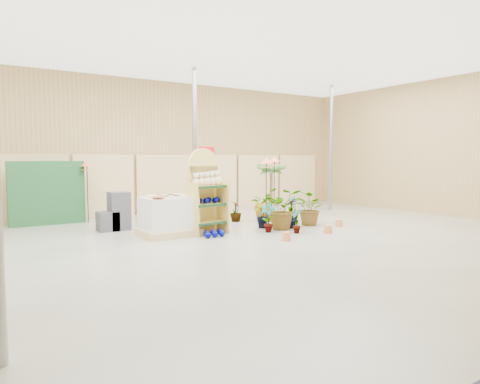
# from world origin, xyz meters

# --- Properties ---
(room) EXTENTS (15.20, 12.10, 4.70)m
(room) POSITION_xyz_m (0.00, 0.91, 2.21)
(room) COLOR gray
(room) RESTS_ON ground
(display_shelf) EXTENTS (0.97, 0.70, 2.13)m
(display_shelf) POSITION_xyz_m (-0.69, 1.57, 0.97)
(display_shelf) COLOR #D0B457
(display_shelf) RESTS_ON ground
(teddy_bears) EXTENTS (0.79, 0.22, 0.35)m
(teddy_bears) POSITION_xyz_m (-0.66, 1.47, 1.35)
(teddy_bears) COLOR beige
(teddy_bears) RESTS_ON display_shelf
(gazing_balls_shelf) EXTENTS (0.78, 0.27, 0.15)m
(gazing_balls_shelf) POSITION_xyz_m (-0.69, 1.45, 0.84)
(gazing_balls_shelf) COLOR #00046E
(gazing_balls_shelf) RESTS_ON display_shelf
(gazing_balls_floor) EXTENTS (0.63, 0.39, 0.15)m
(gazing_balls_floor) POSITION_xyz_m (-0.73, 1.03, 0.07)
(gazing_balls_floor) COLOR #00046E
(gazing_balls_floor) RESTS_ON ground
(pallet_stack) EXTENTS (1.35, 1.14, 0.98)m
(pallet_stack) POSITION_xyz_m (-1.59, 1.79, 0.48)
(pallet_stack) COLOR tan
(pallet_stack) RESTS_ON ground
(charcoal_planters) EXTENTS (0.80, 0.50, 1.00)m
(charcoal_planters) POSITION_xyz_m (-2.46, 3.23, 0.42)
(charcoal_planters) COLOR #333339
(charcoal_planters) RESTS_ON ground
(trellis_stock) EXTENTS (2.00, 0.30, 1.80)m
(trellis_stock) POSITION_xyz_m (-3.80, 5.20, 0.90)
(trellis_stock) COLOR #1B4E27
(trellis_stock) RESTS_ON ground
(offer_sign) EXTENTS (0.50, 0.08, 2.20)m
(offer_sign) POSITION_xyz_m (0.10, 2.98, 1.57)
(offer_sign) COLOR gray
(offer_sign) RESTS_ON ground
(bird_table_front) EXTENTS (0.34, 0.34, 1.88)m
(bird_table_front) POSITION_xyz_m (0.96, 1.25, 1.75)
(bird_table_front) COLOR black
(bird_table_front) RESTS_ON ground
(bird_table_right) EXTENTS (0.34, 0.34, 1.92)m
(bird_table_right) POSITION_xyz_m (1.96, 2.22, 1.78)
(bird_table_right) COLOR black
(bird_table_right) RESTS_ON ground
(bird_table_back) EXTENTS (0.34, 0.34, 1.79)m
(bird_table_back) POSITION_xyz_m (-2.75, 4.94, 1.66)
(bird_table_back) COLOR black
(bird_table_back) RESTS_ON ground
(palm) EXTENTS (0.70, 0.70, 1.79)m
(palm) POSITION_xyz_m (2.57, 3.19, 1.53)
(palm) COLOR brown
(palm) RESTS_ON ground
(potted_plant_0) EXTENTS (0.45, 0.47, 0.74)m
(potted_plant_0) POSITION_xyz_m (0.71, 0.83, 0.37)
(potted_plant_0) COLOR #3A6F2A
(potted_plant_0) RESTS_ON ground
(potted_plant_1) EXTENTS (0.36, 0.32, 0.57)m
(potted_plant_1) POSITION_xyz_m (1.65, 0.99, 0.28)
(potted_plant_1) COLOR #3A6F2A
(potted_plant_1) RESTS_ON ground
(potted_plant_2) EXTENTS (1.23, 1.17, 1.08)m
(potted_plant_2) POSITION_xyz_m (1.32, 1.00, 0.54)
(potted_plant_2) COLOR #3A6F2A
(potted_plant_2) RESTS_ON ground
(potted_plant_3) EXTENTS (0.56, 0.56, 0.74)m
(potted_plant_3) POSITION_xyz_m (2.08, 1.55, 0.37)
(potted_plant_3) COLOR #3A6F2A
(potted_plant_3) RESTS_ON ground
(potted_plant_4) EXTENTS (0.34, 0.42, 0.71)m
(potted_plant_4) POSITION_xyz_m (2.74, 2.33, 0.36)
(potted_plant_4) COLOR #3A6F2A
(potted_plant_4) RESTS_ON ground
(potted_plant_5) EXTENTS (0.47, 0.48, 0.68)m
(potted_plant_5) POSITION_xyz_m (0.95, 1.46, 0.34)
(potted_plant_5) COLOR #3A6F2A
(potted_plant_5) RESTS_ON ground
(potted_plant_6) EXTENTS (1.14, 1.16, 0.98)m
(potted_plant_6) POSITION_xyz_m (1.73, 2.43, 0.49)
(potted_plant_6) COLOR #3A6F2A
(potted_plant_6) RESTS_ON ground
(potted_plant_8) EXTENTS (0.31, 0.38, 0.63)m
(potted_plant_8) POSITION_xyz_m (1.24, 0.33, 0.32)
(potted_plant_8) COLOR #3A6F2A
(potted_plant_8) RESTS_ON ground
(potted_plant_10) EXTENTS (0.81, 0.92, 0.97)m
(potted_plant_10) POSITION_xyz_m (2.40, 1.10, 0.48)
(potted_plant_10) COLOR #3A6F2A
(potted_plant_10) RESTS_ON ground
(potted_plant_11) EXTENTS (0.43, 0.43, 0.61)m
(potted_plant_11) POSITION_xyz_m (1.00, 2.82, 0.30)
(potted_plant_11) COLOR #3A6F2A
(potted_plant_11) RESTS_ON ground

